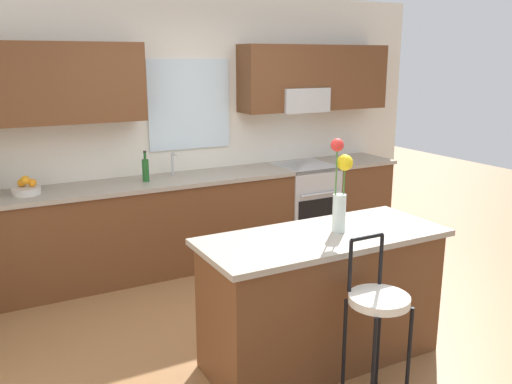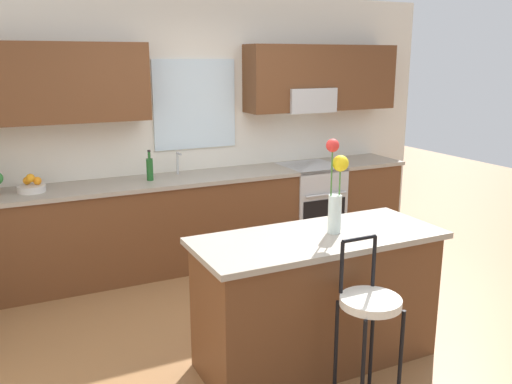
% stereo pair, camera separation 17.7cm
% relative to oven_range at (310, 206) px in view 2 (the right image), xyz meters
% --- Properties ---
extents(ground_plane, '(14.00, 14.00, 0.00)m').
position_rel_oven_range_xyz_m(ground_plane, '(-1.21, -1.68, -0.46)').
color(ground_plane, olive).
extents(back_wall_assembly, '(5.60, 0.50, 2.70)m').
position_rel_oven_range_xyz_m(back_wall_assembly, '(-1.19, 0.31, 1.05)').
color(back_wall_assembly, silver).
rests_on(back_wall_assembly, ground).
extents(counter_run, '(4.56, 0.64, 0.92)m').
position_rel_oven_range_xyz_m(counter_run, '(-1.21, 0.02, 0.01)').
color(counter_run, brown).
rests_on(counter_run, ground).
extents(sink_faucet, '(0.02, 0.13, 0.23)m').
position_rel_oven_range_xyz_m(sink_faucet, '(-1.46, 0.17, 0.60)').
color(sink_faucet, '#B7BABC').
rests_on(sink_faucet, counter_run).
extents(oven_range, '(0.60, 0.64, 0.92)m').
position_rel_oven_range_xyz_m(oven_range, '(0.00, 0.00, 0.00)').
color(oven_range, '#B7BABC').
rests_on(oven_range, ground).
extents(kitchen_island, '(1.69, 0.71, 0.92)m').
position_rel_oven_range_xyz_m(kitchen_island, '(-1.22, -2.09, 0.00)').
color(kitchen_island, brown).
rests_on(kitchen_island, ground).
extents(bar_stool_near, '(0.36, 0.36, 1.04)m').
position_rel_oven_range_xyz_m(bar_stool_near, '(-1.22, -2.65, 0.18)').
color(bar_stool_near, black).
rests_on(bar_stool_near, ground).
extents(flower_vase, '(0.16, 0.11, 0.64)m').
position_rel_oven_range_xyz_m(flower_vase, '(-1.09, -2.08, 0.77)').
color(flower_vase, silver).
rests_on(flower_vase, kitchen_island).
extents(fruit_bowl_oranges, '(0.24, 0.24, 0.16)m').
position_rel_oven_range_xyz_m(fruit_bowl_oranges, '(-2.84, 0.03, 0.51)').
color(fruit_bowl_oranges, silver).
rests_on(fruit_bowl_oranges, counter_run).
extents(bottle_olive_oil, '(0.06, 0.06, 0.29)m').
position_rel_oven_range_xyz_m(bottle_olive_oil, '(-1.78, 0.02, 0.58)').
color(bottle_olive_oil, '#1E5923').
rests_on(bottle_olive_oil, counter_run).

